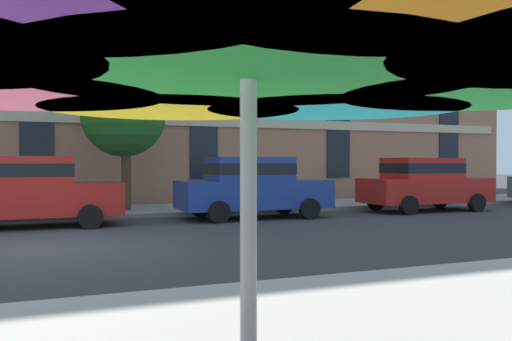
# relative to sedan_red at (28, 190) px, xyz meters

# --- Properties ---
(ground_plane) EXTENTS (120.00, 120.00, 0.00)m
(ground_plane) POSITION_rel_sedan_red_xyz_m (0.17, -3.70, -0.95)
(ground_plane) COLOR #38383A
(sidewalk_far) EXTENTS (56.00, 3.60, 0.12)m
(sidewalk_far) POSITION_rel_sedan_red_xyz_m (0.17, 3.10, -0.89)
(sidewalk_far) COLOR gray
(sidewalk_far) RESTS_ON ground
(sedan_red) EXTENTS (4.40, 1.98, 1.78)m
(sedan_red) POSITION_rel_sedan_red_xyz_m (0.00, 0.00, 0.00)
(sedan_red) COLOR #B21E19
(sedan_red) RESTS_ON ground
(sedan_blue) EXTENTS (4.40, 1.98, 1.78)m
(sedan_blue) POSITION_rel_sedan_red_xyz_m (6.02, 0.00, 0.00)
(sedan_blue) COLOR navy
(sedan_blue) RESTS_ON ground
(sedan_red_midblock) EXTENTS (4.40, 1.98, 1.78)m
(sedan_red_midblock) POSITION_rel_sedan_red_xyz_m (12.22, 0.00, 0.00)
(sedan_red_midblock) COLOR #B21E19
(sedan_red_midblock) RESTS_ON ground
(street_tree_middle) EXTENTS (2.69, 2.91, 4.93)m
(street_tree_middle) POSITION_rel_sedan_red_xyz_m (2.70, 2.80, 2.43)
(street_tree_middle) COLOR #4C3823
(street_tree_middle) RESTS_ON ground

